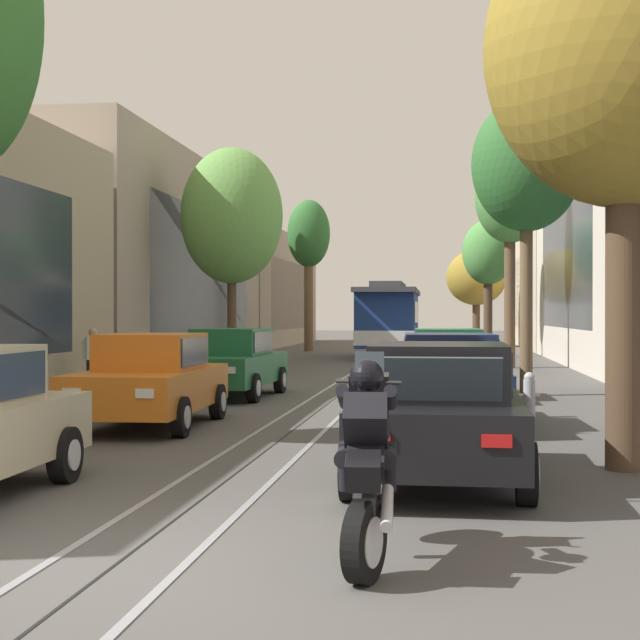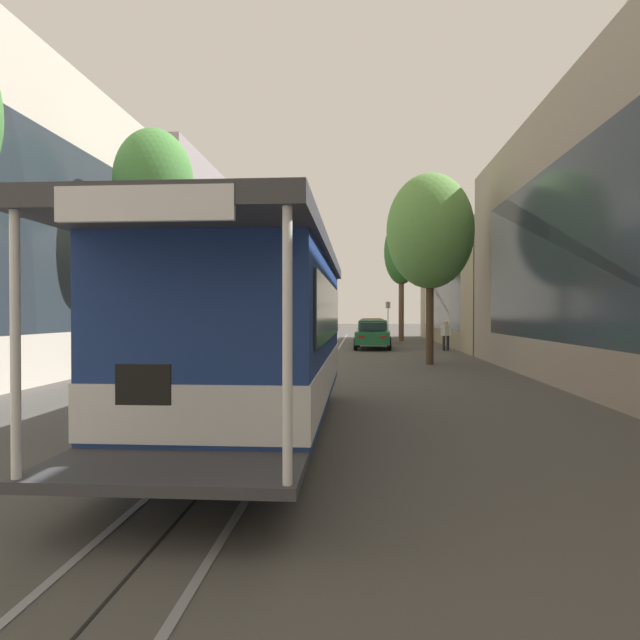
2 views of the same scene
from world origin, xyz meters
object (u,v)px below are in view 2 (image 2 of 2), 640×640
Objects in this scene: street_sign_post at (388,316)px; fire_hydrant at (268,338)px; parked_car_black_near_right at (305,329)px; parked_car_navy_second_right at (294,331)px; parked_car_green_mid_right at (282,334)px; street_tree_kerb_left_second at (430,232)px; street_tree_kerb_left_near at (401,253)px; street_tree_kerb_right_second at (246,250)px; parked_car_orange_second_left at (372,331)px; pedestrian_on_left_pavement at (446,334)px; street_tree_kerb_right_mid at (153,186)px; motorcycle_with_rider at (316,327)px; parked_car_beige_near_left at (372,328)px; parked_car_green_mid_left at (373,334)px; street_tree_kerb_right_near at (273,271)px; cable_car_trolley at (257,331)px.

fire_hydrant is at bearing 44.72° from street_sign_post.
parked_car_navy_second_right is (0.11, 5.72, 0.00)m from parked_car_black_near_right.
parked_car_green_mid_right is 0.60× the size of street_tree_kerb_left_second.
fire_hydrant is at bearing 29.00° from street_tree_kerb_left_near.
parked_car_black_near_right is 13.06m from street_tree_kerb_right_second.
street_tree_kerb_left_second reaches higher than fire_hydrant.
pedestrian_on_left_pavement is at bearing 117.26° from parked_car_orange_second_left.
street_tree_kerb_right_mid is at bearing 83.15° from parked_car_navy_second_right.
motorcycle_with_rider is at bearing -74.99° from street_tree_kerb_left_second.
parked_car_green_mid_right is at bearing 68.73° from parked_car_beige_near_left.
motorcycle_with_rider is at bearing -21.75° from parked_car_beige_near_left.
parked_car_green_mid_right is at bearing -99.90° from street_tree_kerb_right_mid.
street_tree_kerb_right_second is (8.75, -7.59, 0.29)m from street_tree_kerb_left_second.
street_tree_kerb_left_near reaches higher than parked_car_green_mid_right.
parked_car_orange_second_left is 0.99× the size of parked_car_navy_second_right.
street_tree_kerb_right_mid is (7.39, 25.98, 5.15)m from parked_car_beige_near_left.
parked_car_orange_second_left is at bearing -82.72° from street_tree_kerb_left_second.
motorcycle_with_rider is (-0.64, -9.47, 0.05)m from parked_car_navy_second_right.
street_tree_kerb_left_second reaches higher than pedestrian_on_left_pavement.
parked_car_green_mid_left is (0.05, 6.01, 0.00)m from parked_car_orange_second_left.
street_tree_kerb_right_near is 7.67m from fire_hydrant.
parked_car_navy_second_right is 5.63m from parked_car_green_mid_right.
parked_car_navy_second_right is at bearing 44.76° from street_sign_post.
parked_car_beige_near_left is 0.57× the size of street_tree_kerb_right_mid.
parked_car_beige_near_left is 6.78m from parked_car_orange_second_left.
street_tree_kerb_right_second is 8.35× the size of fire_hydrant.
parked_car_navy_second_right is 2.12m from fire_hydrant.
street_tree_kerb_left_second is 11.58m from street_tree_kerb_right_second.
parked_car_green_mid_right is 0.48× the size of cable_car_trolley.
parked_car_green_mid_right is 1.53× the size of street_sign_post.
street_tree_kerb_right_near is at bearing -83.93° from fire_hydrant.
cable_car_trolley is at bearing 99.38° from fire_hydrant.
parked_car_orange_second_left is (0.16, 6.78, 0.00)m from parked_car_beige_near_left.
street_tree_kerb_right_second is 4.47× the size of pedestrian_on_left_pavement.
parked_car_beige_near_left is 2.27× the size of motorcycle_with_rider.
parked_car_beige_near_left is 14.27m from parked_car_green_mid_right.
parked_car_green_mid_right is 0.63× the size of street_tree_kerb_right_second.
parked_car_beige_near_left is at bearing -159.06° from parked_car_black_near_right.
street_tree_kerb_right_near is (9.28, -1.25, -1.09)m from street_tree_kerb_left_near.
fire_hydrant is 11.16m from street_sign_post.
street_tree_kerb_left_second is 20.56m from street_sign_post.
parked_car_orange_second_left is 9.13m from street_tree_kerb_right_near.
street_tree_kerb_left_near is 9.43m from street_tree_kerb_right_near.
street_tree_kerb_right_mid is 28.40m from motorcycle_with_rider.
street_tree_kerb_right_second is at bearing -77.37° from cable_car_trolley.
street_tree_kerb_right_mid is at bearing 87.57° from fire_hydrant.
parked_car_orange_second_left is 5.22× the size of fire_hydrant.
pedestrian_on_left_pavement is at bearing 104.26° from parked_car_beige_near_left.
pedestrian_on_left_pavement is at bearing 162.46° from parked_car_green_mid_left.
parked_car_navy_second_right reaches higher than pedestrian_on_left_pavement.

